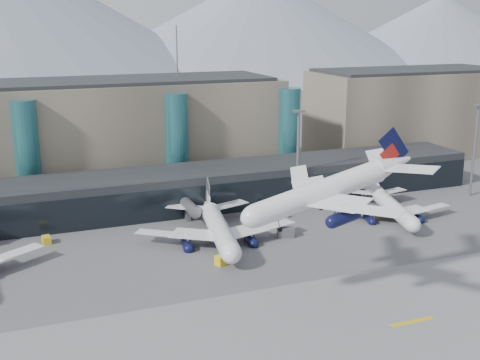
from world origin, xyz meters
The scene contains 19 objects.
ground centered at (0.00, 0.00, 0.00)m, with size 900.00×900.00×0.00m, color #515154.
runway_strip centered at (0.00, -15.00, 0.02)m, with size 400.00×40.00×0.04m, color slate.
runway_markings centered at (0.00, -15.00, 0.05)m, with size 128.00×1.00×0.02m.
concourse centered at (-0.02, 57.73, 4.97)m, with size 170.00×27.00×10.00m.
terminal_main centered at (-25.00, 90.00, 15.44)m, with size 130.00×30.00×31.00m.
terminal_east centered at (95.00, 90.00, 15.44)m, with size 70.00×30.00×31.00m.
teal_towers centered at (-14.99, 74.01, 14.01)m, with size 116.40×19.40×46.00m.
mountain_ridge centered at (15.97, 380.00, 45.74)m, with size 910.00×400.00×110.00m.
lightmast_mid centered at (30.00, 48.00, 14.42)m, with size 3.00×1.20×25.60m.
lightmast_right centered at (80.00, 40.00, 14.42)m, with size 3.00×1.20×25.60m.
hero_jet centered at (11.75, -3.01, 21.50)m, with size 33.50×34.43×11.09m.
jet_parked_mid centered at (2.58, 32.52, 4.63)m, with size 37.54×37.88×12.25m.
jet_parked_right centered at (48.10, 32.28, 3.97)m, with size 31.53×32.71×10.50m.
veh_b centered at (-33.30, 43.64, 0.79)m, with size 2.75×1.69×1.59m, color gold.
veh_c centered at (17.67, 28.41, 1.06)m, with size 3.82×2.02×2.12m, color #4A4A4F.
veh_d centered at (26.95, 46.00, 0.71)m, with size 2.50×1.34×1.43m, color silver.
veh_e centered at (46.70, 32.91, 0.84)m, with size 2.95×1.67×1.67m, color gold.
veh_g centered at (22.93, 41.16, 0.70)m, with size 2.40×1.40×1.40m, color silver.
veh_h centered at (-0.67, 18.77, 0.98)m, with size 3.55×1.87×1.96m, color gold.
Camera 1 is at (-38.05, -87.68, 47.77)m, focal length 45.00 mm.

